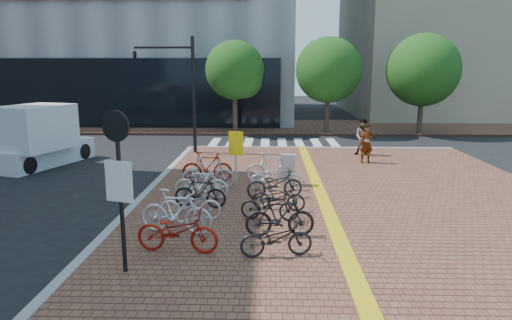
{
  "coord_description": "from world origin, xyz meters",
  "views": [
    {
      "loc": [
        0.22,
        -12.27,
        4.35
      ],
      "look_at": [
        -0.21,
        2.74,
        1.3
      ],
      "focal_mm": 32.0,
      "sensor_mm": 36.0,
      "label": 1
    }
  ],
  "objects_px": {
    "bike_6": "(207,167)",
    "traffic_light_pole": "(167,73)",
    "bike_2": "(190,204)",
    "bike_13": "(271,167)",
    "bike_0": "(177,231)",
    "yellow_sign": "(236,148)",
    "pedestrian_a": "(367,144)",
    "bike_9": "(270,205)",
    "bike_11": "(275,184)",
    "bike_5": "(208,173)",
    "bike_1": "(176,212)",
    "notice_sign": "(119,173)",
    "bike_7": "(276,238)",
    "utility_box": "(288,170)",
    "bike_10": "(279,197)",
    "bike_4": "(201,183)",
    "box_truck": "(39,137)",
    "bike_8": "(280,217)",
    "pedestrian_b": "(364,137)",
    "bike_3": "(200,192)",
    "bike_12": "(276,177)"
  },
  "relations": [
    {
      "from": "bike_4",
      "to": "box_truck",
      "type": "bearing_deg",
      "value": 56.1
    },
    {
      "from": "bike_6",
      "to": "bike_7",
      "type": "height_order",
      "value": "bike_6"
    },
    {
      "from": "bike_11",
      "to": "bike_12",
      "type": "distance_m",
      "value": 0.93
    },
    {
      "from": "bike_1",
      "to": "bike_7",
      "type": "height_order",
      "value": "bike_1"
    },
    {
      "from": "bike_5",
      "to": "bike_10",
      "type": "xyz_separation_m",
      "value": [
        2.43,
        -2.39,
        -0.14
      ]
    },
    {
      "from": "bike_1",
      "to": "bike_7",
      "type": "bearing_deg",
      "value": -106.71
    },
    {
      "from": "pedestrian_a",
      "to": "bike_10",
      "type": "bearing_deg",
      "value": -133.74
    },
    {
      "from": "bike_4",
      "to": "bike_13",
      "type": "distance_m",
      "value": 3.26
    },
    {
      "from": "bike_1",
      "to": "bike_4",
      "type": "xyz_separation_m",
      "value": [
        0.18,
        3.12,
        -0.06
      ]
    },
    {
      "from": "bike_2",
      "to": "utility_box",
      "type": "distance_m",
      "value": 4.91
    },
    {
      "from": "bike_3",
      "to": "bike_10",
      "type": "height_order",
      "value": "bike_3"
    },
    {
      "from": "bike_10",
      "to": "bike_9",
      "type": "bearing_deg",
      "value": 174.26
    },
    {
      "from": "bike_6",
      "to": "traffic_light_pole",
      "type": "xyz_separation_m",
      "value": [
        -2.73,
        5.99,
        3.36
      ]
    },
    {
      "from": "utility_box",
      "to": "bike_12",
      "type": "bearing_deg",
      "value": -120.24
    },
    {
      "from": "bike_9",
      "to": "bike_13",
      "type": "height_order",
      "value": "bike_13"
    },
    {
      "from": "bike_4",
      "to": "bike_7",
      "type": "bearing_deg",
      "value": -150.94
    },
    {
      "from": "pedestrian_a",
      "to": "bike_1",
      "type": "bearing_deg",
      "value": -140.31
    },
    {
      "from": "bike_1",
      "to": "notice_sign",
      "type": "bearing_deg",
      "value": 176.27
    },
    {
      "from": "bike_3",
      "to": "bike_4",
      "type": "xyz_separation_m",
      "value": [
        -0.1,
        0.9,
        0.04
      ]
    },
    {
      "from": "bike_11",
      "to": "bike_1",
      "type": "bearing_deg",
      "value": 130.39
    },
    {
      "from": "bike_5",
      "to": "bike_12",
      "type": "xyz_separation_m",
      "value": [
        2.37,
        -0.17,
        -0.09
      ]
    },
    {
      "from": "bike_13",
      "to": "box_truck",
      "type": "xyz_separation_m",
      "value": [
        -10.47,
        3.46,
        0.59
      ]
    },
    {
      "from": "bike_13",
      "to": "yellow_sign",
      "type": "bearing_deg",
      "value": 105.5
    },
    {
      "from": "bike_2",
      "to": "pedestrian_a",
      "type": "height_order",
      "value": "pedestrian_a"
    },
    {
      "from": "bike_4",
      "to": "bike_9",
      "type": "height_order",
      "value": "bike_4"
    },
    {
      "from": "bike_5",
      "to": "bike_11",
      "type": "relative_size",
      "value": 1.02
    },
    {
      "from": "bike_1",
      "to": "bike_0",
      "type": "bearing_deg",
      "value": -155.46
    },
    {
      "from": "bike_3",
      "to": "box_truck",
      "type": "xyz_separation_m",
      "value": [
        -8.29,
        6.7,
        0.67
      ]
    },
    {
      "from": "bike_0",
      "to": "bike_10",
      "type": "xyz_separation_m",
      "value": [
        2.39,
        3.22,
        -0.08
      ]
    },
    {
      "from": "bike_13",
      "to": "utility_box",
      "type": "height_order",
      "value": "utility_box"
    },
    {
      "from": "bike_2",
      "to": "notice_sign",
      "type": "relative_size",
      "value": 0.51
    },
    {
      "from": "bike_1",
      "to": "pedestrian_a",
      "type": "distance_m",
      "value": 11.34
    },
    {
      "from": "bike_13",
      "to": "pedestrian_a",
      "type": "xyz_separation_m",
      "value": [
        4.27,
        3.67,
        0.31
      ]
    },
    {
      "from": "bike_0",
      "to": "yellow_sign",
      "type": "relative_size",
      "value": 0.97
    },
    {
      "from": "bike_9",
      "to": "notice_sign",
      "type": "height_order",
      "value": "notice_sign"
    },
    {
      "from": "bike_2",
      "to": "bike_13",
      "type": "distance_m",
      "value": 4.95
    },
    {
      "from": "bike_0",
      "to": "utility_box",
      "type": "xyz_separation_m",
      "value": [
        2.8,
        6.23,
        0.06
      ]
    },
    {
      "from": "bike_5",
      "to": "pedestrian_a",
      "type": "distance_m",
      "value": 8.02
    },
    {
      "from": "bike_9",
      "to": "pedestrian_b",
      "type": "distance_m",
      "value": 10.78
    },
    {
      "from": "pedestrian_b",
      "to": "utility_box",
      "type": "height_order",
      "value": "pedestrian_b"
    },
    {
      "from": "bike_8",
      "to": "bike_6",
      "type": "bearing_deg",
      "value": 20.42
    },
    {
      "from": "pedestrian_a",
      "to": "bike_9",
      "type": "bearing_deg",
      "value": -132.35
    },
    {
      "from": "pedestrian_a",
      "to": "bike_11",
      "type": "bearing_deg",
      "value": -139.57
    },
    {
      "from": "bike_9",
      "to": "traffic_light_pole",
      "type": "height_order",
      "value": "traffic_light_pole"
    },
    {
      "from": "bike_9",
      "to": "box_truck",
      "type": "xyz_separation_m",
      "value": [
        -10.41,
        7.79,
        0.72
      ]
    },
    {
      "from": "bike_8",
      "to": "notice_sign",
      "type": "xyz_separation_m",
      "value": [
        -3.29,
        -2.14,
        1.61
      ]
    },
    {
      "from": "bike_8",
      "to": "bike_10",
      "type": "bearing_deg",
      "value": -4.54
    },
    {
      "from": "bike_2",
      "to": "bike_11",
      "type": "xyz_separation_m",
      "value": [
        2.39,
        2.24,
        0.03
      ]
    },
    {
      "from": "bike_3",
      "to": "bike_7",
      "type": "bearing_deg",
      "value": -140.98
    },
    {
      "from": "bike_2",
      "to": "bike_9",
      "type": "bearing_deg",
      "value": -91.08
    }
  ]
}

